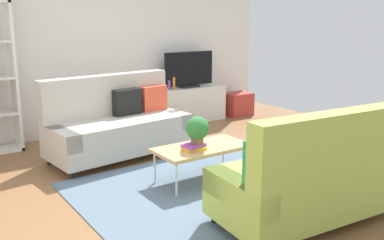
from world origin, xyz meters
TOP-DOWN VIEW (x-y plane):
  - ground_plane at (0.00, 0.00)m, footprint 7.68×7.68m
  - wall_far at (0.00, 2.80)m, footprint 6.40×0.12m
  - area_rug at (-0.08, -0.29)m, footprint 2.90×2.20m
  - couch_beige at (-0.42, 1.33)m, footprint 1.98×1.04m
  - couch_green at (0.25, -1.51)m, footprint 1.97×1.01m
  - coffee_table at (-0.03, -0.09)m, footprint 1.10×0.56m
  - tv_console at (1.51, 2.46)m, footprint 1.40×0.44m
  - tv at (1.51, 2.44)m, footprint 1.00×0.20m
  - storage_trunk at (2.61, 2.36)m, footprint 0.52×0.40m
  - potted_plant at (-0.14, -0.15)m, footprint 0.26×0.26m
  - table_book_0 at (-0.19, -0.15)m, footprint 0.27×0.22m
  - table_book_1 at (-0.19, -0.15)m, footprint 0.27×0.23m
  - vase_0 at (0.93, 2.51)m, footprint 0.08×0.08m
  - bottle_0 at (1.07, 2.42)m, footprint 0.05×0.05m
  - bottle_1 at (1.17, 2.42)m, footprint 0.05×0.05m

SIDE VIEW (x-z plane):
  - ground_plane at x=0.00m, z-range 0.00..0.00m
  - area_rug at x=-0.08m, z-range 0.00..0.01m
  - storage_trunk at x=2.61m, z-range 0.00..0.44m
  - tv_console at x=1.51m, z-range 0.00..0.64m
  - coffee_table at x=-0.03m, z-range 0.18..0.60m
  - table_book_0 at x=-0.19m, z-range 0.42..0.46m
  - couch_beige at x=-0.42m, z-range -0.10..1.00m
  - couch_green at x=0.25m, z-range -0.10..1.00m
  - table_book_1 at x=-0.19m, z-range 0.46..0.49m
  - potted_plant at x=-0.14m, z-range 0.45..0.83m
  - vase_0 at x=0.93m, z-range 0.64..0.79m
  - bottle_0 at x=1.07m, z-range 0.64..0.81m
  - bottle_1 at x=1.17m, z-range 0.64..0.85m
  - tv at x=1.51m, z-range 0.63..1.27m
  - wall_far at x=0.00m, z-range 0.00..2.90m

